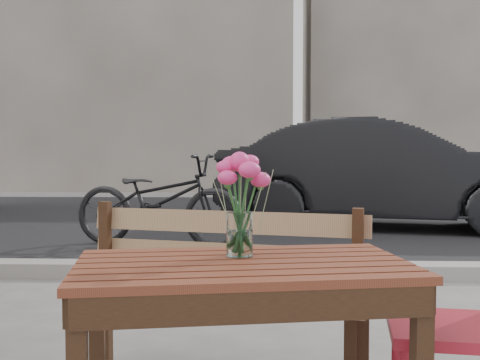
{
  "coord_description": "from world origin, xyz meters",
  "views": [
    {
      "loc": [
        0.23,
        -1.86,
        1.05
      ],
      "look_at": [
        0.16,
        0.27,
        0.94
      ],
      "focal_mm": 45.0,
      "sensor_mm": 36.0,
      "label": 1
    }
  ],
  "objects_px": {
    "main_vase": "(240,192)",
    "parked_car": "(386,174)",
    "main_table": "(243,295)",
    "red_chair": "(474,313)",
    "bicycle": "(158,200)"
  },
  "relations": [
    {
      "from": "red_chair",
      "to": "main_vase",
      "type": "distance_m",
      "value": 0.91
    },
    {
      "from": "main_table",
      "to": "parked_car",
      "type": "xyz_separation_m",
      "value": [
        1.73,
        6.07,
        0.15
      ]
    },
    {
      "from": "main_vase",
      "to": "parked_car",
      "type": "height_order",
      "value": "parked_car"
    },
    {
      "from": "main_table",
      "to": "bicycle",
      "type": "relative_size",
      "value": 0.63
    },
    {
      "from": "parked_car",
      "to": "bicycle",
      "type": "distance_m",
      "value": 3.24
    },
    {
      "from": "main_vase",
      "to": "parked_car",
      "type": "distance_m",
      "value": 6.21
    },
    {
      "from": "main_table",
      "to": "parked_car",
      "type": "height_order",
      "value": "parked_car"
    },
    {
      "from": "main_vase",
      "to": "parked_car",
      "type": "bearing_deg",
      "value": 73.69
    },
    {
      "from": "main_vase",
      "to": "main_table",
      "type": "bearing_deg",
      "value": -81.8
    },
    {
      "from": "main_table",
      "to": "red_chair",
      "type": "relative_size",
      "value": 1.42
    },
    {
      "from": "parked_car",
      "to": "red_chair",
      "type": "bearing_deg",
      "value": -176.44
    },
    {
      "from": "main_table",
      "to": "parked_car",
      "type": "distance_m",
      "value": 6.31
    },
    {
      "from": "red_chair",
      "to": "parked_car",
      "type": "height_order",
      "value": "parked_car"
    },
    {
      "from": "red_chair",
      "to": "parked_car",
      "type": "bearing_deg",
      "value": 179.47
    },
    {
      "from": "main_table",
      "to": "parked_car",
      "type": "relative_size",
      "value": 0.27
    }
  ]
}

